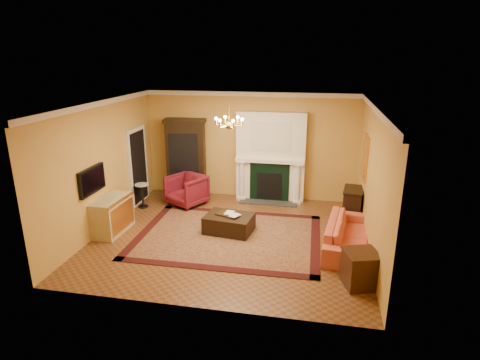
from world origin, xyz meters
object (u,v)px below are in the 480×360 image
(china_cabinet, at_px, (186,160))
(console_table, at_px, (352,206))
(commode, at_px, (112,215))
(end_table, at_px, (360,270))
(leather_ottoman, at_px, (229,223))
(coral_sofa, at_px, (348,230))
(pedestal_table, at_px, (142,194))
(wingback_armchair, at_px, (187,189))

(china_cabinet, bearing_deg, console_table, -21.36)
(console_table, bearing_deg, china_cabinet, 174.10)
(commode, xyz_separation_m, end_table, (5.45, -1.26, -0.10))
(console_table, bearing_deg, end_table, -83.66)
(console_table, relative_size, leather_ottoman, 0.77)
(end_table, height_order, leather_ottoman, end_table)
(console_table, height_order, leather_ottoman, console_table)
(end_table, bearing_deg, coral_sofa, 95.05)
(pedestal_table, xyz_separation_m, leather_ottoman, (2.63, -1.09, -0.17))
(wingback_armchair, bearing_deg, end_table, -8.78)
(wingback_armchair, bearing_deg, china_cabinet, 135.31)
(wingback_armchair, relative_size, coral_sofa, 0.43)
(pedestal_table, height_order, end_table, pedestal_table)
(wingback_armchair, height_order, leather_ottoman, wingback_armchair)
(china_cabinet, relative_size, leather_ottoman, 2.01)
(china_cabinet, xyz_separation_m, commode, (-0.91, -2.78, -0.66))
(china_cabinet, bearing_deg, pedestal_table, -134.75)
(coral_sofa, distance_m, end_table, 1.45)
(china_cabinet, xyz_separation_m, end_table, (4.54, -4.04, -0.76))
(end_table, bearing_deg, leather_ottoman, 147.52)
(console_table, bearing_deg, coral_sofa, -89.60)
(coral_sofa, bearing_deg, end_table, -167.08)
(coral_sofa, height_order, console_table, coral_sofa)
(pedestal_table, xyz_separation_m, commode, (-0.03, -1.60, 0.03))
(commode, bearing_deg, coral_sofa, 3.62)
(commode, xyz_separation_m, leather_ottoman, (2.66, 0.51, -0.20))
(leather_ottoman, bearing_deg, wingback_armchair, 142.64)
(wingback_armchair, xyz_separation_m, end_table, (4.31, -3.28, -0.15))
(china_cabinet, relative_size, coral_sofa, 1.00)
(leather_ottoman, bearing_deg, end_table, -25.07)
(end_table, xyz_separation_m, console_table, (0.06, 2.95, 0.10))
(pedestal_table, xyz_separation_m, coral_sofa, (5.29, -1.42, 0.04))
(commode, relative_size, coral_sofa, 0.52)
(china_cabinet, bearing_deg, coral_sofa, -38.47)
(end_table, bearing_deg, wingback_armchair, 142.69)
(coral_sofa, distance_m, console_table, 1.52)
(wingback_armchair, bearing_deg, leather_ottoman, -16.24)
(commode, height_order, console_table, commode)
(coral_sofa, bearing_deg, wingback_armchair, 74.12)
(wingback_armchair, relative_size, pedestal_table, 1.40)
(wingback_armchair, distance_m, leather_ottoman, 2.16)
(pedestal_table, height_order, coral_sofa, coral_sofa)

